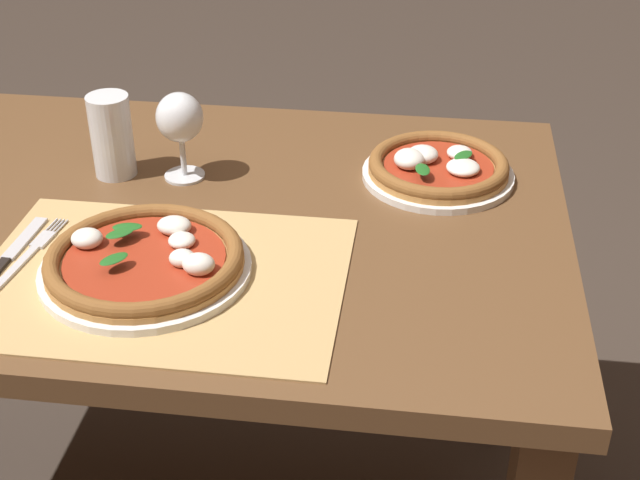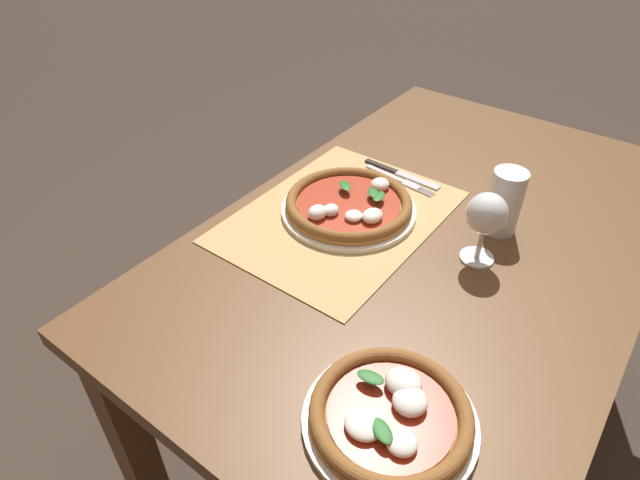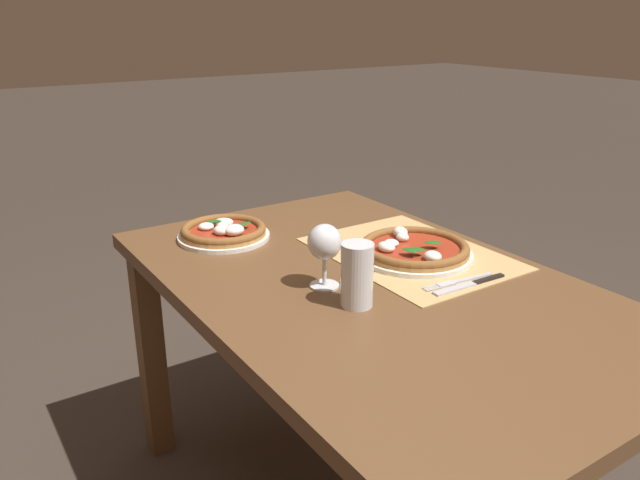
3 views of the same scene
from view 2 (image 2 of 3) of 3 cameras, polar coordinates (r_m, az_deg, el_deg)
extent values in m
plane|color=#382D26|center=(1.74, 8.78, -18.71)|extent=(24.00, 24.00, 0.00)
cube|color=brown|center=(1.21, 12.00, 0.34)|extent=(1.37, 0.85, 0.04)
cube|color=brown|center=(2.01, 9.55, 4.61)|extent=(0.07, 0.07, 0.70)
cube|color=brown|center=(1.34, -19.25, -19.94)|extent=(0.07, 0.07, 0.70)
cube|color=brown|center=(1.88, 29.36, -3.33)|extent=(0.07, 0.07, 0.70)
cube|color=tan|center=(1.21, 2.10, 2.55)|extent=(0.53, 0.39, 0.00)
cylinder|color=silver|center=(1.22, 3.06, 3.25)|extent=(0.31, 0.31, 0.01)
cylinder|color=#B77F42|center=(1.21, 3.07, 3.68)|extent=(0.29, 0.29, 0.01)
torus|color=brown|center=(1.21, 3.09, 4.06)|extent=(0.29, 0.29, 0.02)
cylinder|color=maroon|center=(1.21, 3.08, 3.93)|extent=(0.23, 0.23, 0.00)
ellipsoid|color=silver|center=(1.26, 6.41, 5.92)|extent=(0.05, 0.04, 0.03)
ellipsoid|color=silver|center=(1.15, 5.62, 2.59)|extent=(0.05, 0.04, 0.03)
ellipsoid|color=silver|center=(1.16, -0.28, 2.96)|extent=(0.05, 0.04, 0.03)
ellipsoid|color=silver|center=(1.16, 3.61, 2.58)|extent=(0.04, 0.04, 0.02)
ellipsoid|color=silver|center=(1.17, 1.17, 3.21)|extent=(0.04, 0.03, 0.03)
ellipsoid|color=#1E5B1E|center=(1.24, 2.68, 5.83)|extent=(0.05, 0.05, 0.00)
ellipsoid|color=#1E5B1E|center=(1.21, 6.31, 4.67)|extent=(0.05, 0.03, 0.00)
ellipsoid|color=#1E5B1E|center=(1.22, 5.71, 5.07)|extent=(0.05, 0.05, 0.00)
cylinder|color=silver|center=(0.84, 7.44, -18.63)|extent=(0.26, 0.26, 0.01)
cylinder|color=#B77F42|center=(0.83, 7.51, -18.22)|extent=(0.24, 0.24, 0.01)
torus|color=brown|center=(0.83, 7.56, -17.84)|extent=(0.24, 0.24, 0.02)
cylinder|color=maroon|center=(0.83, 7.54, -17.97)|extent=(0.19, 0.19, 0.00)
ellipsoid|color=silver|center=(0.80, 4.79, -18.96)|extent=(0.06, 0.06, 0.02)
ellipsoid|color=silver|center=(0.83, 9.58, -16.60)|extent=(0.05, 0.05, 0.03)
ellipsoid|color=silver|center=(0.85, 8.90, -14.78)|extent=(0.05, 0.06, 0.03)
ellipsoid|color=silver|center=(0.79, 8.70, -20.60)|extent=(0.04, 0.04, 0.02)
ellipsoid|color=#1E5B1E|center=(0.79, 6.65, -19.56)|extent=(0.04, 0.05, 0.00)
ellipsoid|color=#1E5B1E|center=(0.84, 5.42, -14.35)|extent=(0.03, 0.05, 0.00)
cylinder|color=silver|center=(1.14, 16.35, -1.80)|extent=(0.07, 0.07, 0.00)
cylinder|color=silver|center=(1.12, 16.66, -0.43)|extent=(0.01, 0.01, 0.06)
ellipsoid|color=silver|center=(1.08, 17.37, 2.69)|extent=(0.08, 0.08, 0.08)
ellipsoid|color=#C17019|center=(1.08, 17.27, 2.25)|extent=(0.07, 0.07, 0.05)
cylinder|color=silver|center=(1.20, 19.09, 3.87)|extent=(0.07, 0.07, 0.15)
cylinder|color=black|center=(1.20, 18.95, 3.30)|extent=(0.07, 0.07, 0.12)
cylinder|color=silver|center=(1.17, 19.60, 5.94)|extent=(0.07, 0.07, 0.02)
cube|color=#B7B7BC|center=(1.37, 6.99, 7.03)|extent=(0.02, 0.12, 0.00)
cube|color=#B7B7BC|center=(1.33, 9.74, 5.77)|extent=(0.03, 0.05, 0.00)
cylinder|color=#B7B7BC|center=(1.31, 11.03, 4.91)|extent=(0.01, 0.04, 0.00)
cylinder|color=#B7B7BC|center=(1.31, 11.18, 5.02)|extent=(0.01, 0.04, 0.00)
cylinder|color=#B7B7BC|center=(1.31, 11.32, 5.12)|extent=(0.01, 0.04, 0.00)
cylinder|color=#B7B7BC|center=(1.32, 11.47, 5.22)|extent=(0.01, 0.04, 0.00)
cube|color=black|center=(1.40, 6.56, 7.81)|extent=(0.02, 0.10, 0.01)
cube|color=#B7B7BC|center=(1.35, 10.35, 6.28)|extent=(0.03, 0.12, 0.00)
camera|label=1|loc=(1.64, -44.49, 29.97)|focal=50.00mm
camera|label=3|loc=(2.04, 56.16, 20.53)|focal=35.00mm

